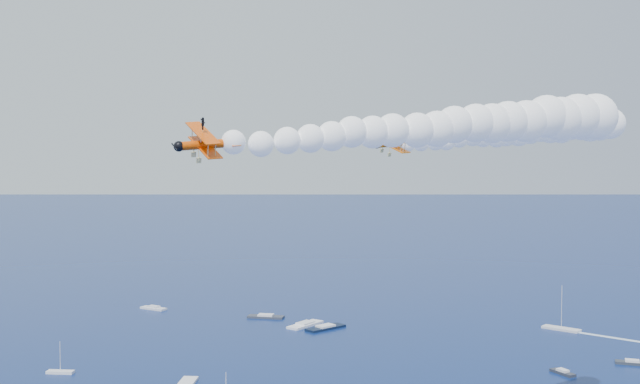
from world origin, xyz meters
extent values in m
cube|color=silver|center=(95.65, 143.56, 0.35)|extent=(10.24, 11.38, 0.70)
cube|color=white|center=(-20.37, 107.45, 0.35)|extent=(6.41, 11.96, 0.70)
cube|color=black|center=(23.74, 158.82, 0.35)|extent=(13.94, 10.62, 0.70)
cube|color=#292D37|center=(72.27, 99.45, 0.35)|extent=(4.15, 7.32, 0.70)
cube|color=#303440|center=(7.30, 178.28, 0.35)|extent=(12.65, 8.14, 0.70)
cube|color=silver|center=(-51.00, 123.85, 0.35)|extent=(7.10, 3.97, 0.70)
cube|color=#2C313B|center=(94.49, 104.19, 0.35)|extent=(8.62, 6.33, 0.70)
cube|color=white|center=(18.26, 164.25, 0.35)|extent=(13.31, 12.80, 0.70)
cube|color=silver|center=(-29.87, 199.61, 0.35)|extent=(9.58, 8.84, 0.70)
camera|label=1|loc=(-23.12, -75.04, 55.47)|focal=43.24mm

